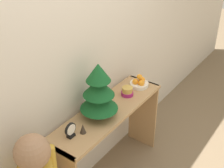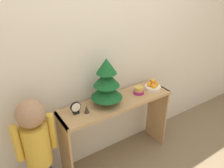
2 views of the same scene
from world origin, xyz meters
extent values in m
plane|color=#7A664C|center=(0.00, 0.00, 0.00)|extent=(12.00, 12.00, 0.00)
cube|color=beige|center=(0.00, 0.40, 1.25)|extent=(7.00, 0.05, 2.50)
cube|color=tan|center=(0.00, 0.18, 0.77)|extent=(1.23, 0.35, 0.03)
cube|color=tan|center=(-0.61, 0.18, 0.39)|extent=(0.02, 0.32, 0.79)
cube|color=tan|center=(0.61, 0.18, 0.39)|extent=(0.02, 0.32, 0.79)
cylinder|color=#4C3828|center=(-0.12, 0.18, 0.81)|extent=(0.12, 0.12, 0.05)
cylinder|color=brown|center=(-0.12, 0.18, 0.86)|extent=(0.02, 0.02, 0.04)
cone|color=#145123|center=(-0.12, 0.18, 0.94)|extent=(0.31, 0.31, 0.15)
cone|color=#145123|center=(-0.12, 0.18, 1.07)|extent=(0.26, 0.26, 0.15)
cone|color=#145123|center=(-0.12, 0.18, 1.20)|extent=(0.20, 0.20, 0.15)
sphere|color=gold|center=(-0.05, 0.13, 1.00)|extent=(0.06, 0.06, 0.06)
sphere|color=silver|center=(-0.16, 0.26, 0.99)|extent=(0.05, 0.05, 0.05)
sphere|color=silver|center=(-0.18, 0.26, 0.96)|extent=(0.04, 0.04, 0.04)
cylinder|color=silver|center=(0.49, 0.16, 0.80)|extent=(0.18, 0.18, 0.04)
sphere|color=orange|center=(0.52, 0.16, 0.84)|extent=(0.06, 0.06, 0.06)
sphere|color=orange|center=(0.46, 0.19, 0.84)|extent=(0.06, 0.06, 0.06)
sphere|color=orange|center=(0.47, 0.13, 0.84)|extent=(0.06, 0.06, 0.06)
sphere|color=orange|center=(0.49, 0.16, 0.89)|extent=(0.05, 0.05, 0.05)
cylinder|color=#9E2366|center=(0.28, 0.17, 0.80)|extent=(0.11, 0.11, 0.03)
cylinder|color=gold|center=(0.28, 0.17, 0.85)|extent=(0.10, 0.10, 0.05)
cube|color=black|center=(-0.45, 0.20, 0.80)|extent=(0.06, 0.04, 0.02)
cylinder|color=black|center=(-0.45, 0.20, 0.86)|extent=(0.10, 0.02, 0.10)
cylinder|color=white|center=(-0.45, 0.19, 0.86)|extent=(0.09, 0.00, 0.09)
cone|color=#382D23|center=(-0.36, 0.15, 0.83)|extent=(0.05, 0.05, 0.08)
cylinder|color=gold|center=(-0.86, 0.14, 0.65)|extent=(0.23, 0.23, 0.41)
sphere|color=#997051|center=(-0.86, 0.14, 0.97)|extent=(0.24, 0.24, 0.24)
cylinder|color=gold|center=(-1.00, 0.14, 0.73)|extent=(0.06, 0.06, 0.35)
cylinder|color=gold|center=(-0.71, 0.14, 0.73)|extent=(0.06, 0.06, 0.35)
camera|label=1|loc=(-1.75, -1.12, 2.34)|focal=50.00mm
camera|label=2|loc=(-1.10, -1.41, 1.97)|focal=35.00mm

